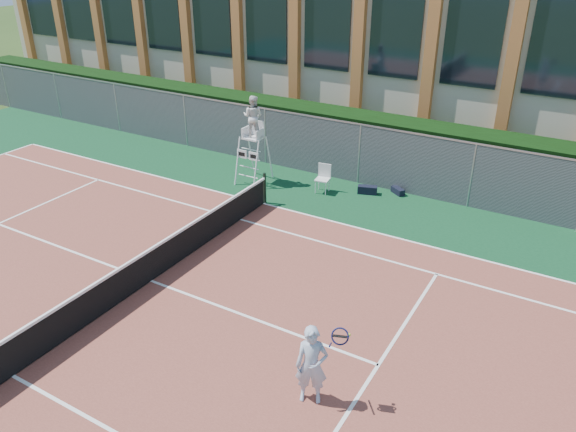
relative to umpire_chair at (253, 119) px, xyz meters
The scene contains 12 objects.
ground 7.55m from the umpire_chair, 79.03° to the right, with size 120.00×120.00×0.00m, color #233814.
apron 6.63m from the umpire_chair, 77.27° to the right, with size 36.00×20.00×0.01m, color #0D3A1F.
tennis_court 7.55m from the umpire_chair, 79.03° to the right, with size 23.77×10.97×0.02m, color brown.
tennis_net 7.40m from the umpire_chair, 79.03° to the right, with size 0.10×11.30×1.10m.
fence 2.56m from the umpire_chair, 52.15° to the left, with size 40.00×0.06×2.20m, color #595E60, non-canonical shape.
hedge 3.49m from the umpire_chair, 65.22° to the left, with size 40.00×1.40×2.20m, color black.
building 11.14m from the umpire_chair, 82.87° to the left, with size 45.00×10.60×8.22m.
umpire_chair is the anchor object (origin of this frame).
plastic_chair 3.19m from the umpire_chair, ahead, with size 0.52×0.52×1.00m.
sports_bag_near 4.74m from the umpire_chair, 14.14° to the left, with size 0.67×0.27×0.29m, color black.
sports_bag_far 5.69m from the umpire_chair, 17.32° to the left, with size 0.54×0.24×0.22m, color black.
tennis_player 11.19m from the umpire_chair, 50.93° to the right, with size 1.01×0.75×1.72m.
Camera 1 is at (9.38, -8.88, 8.18)m, focal length 35.00 mm.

